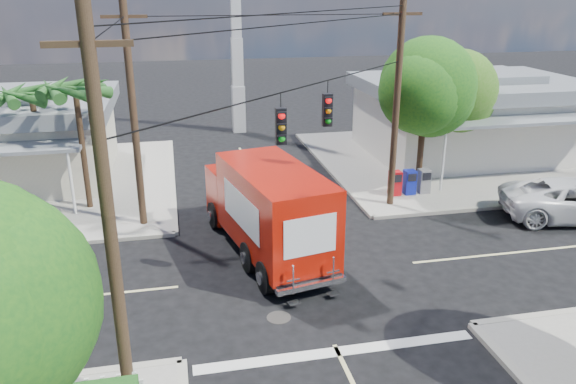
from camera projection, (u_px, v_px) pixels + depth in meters
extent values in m
plane|color=black|center=(300.00, 274.00, 18.61)|extent=(120.00, 120.00, 0.00)
cube|color=gray|center=(450.00, 159.00, 30.83)|extent=(14.00, 14.00, 0.14)
cube|color=#A39E90|center=(327.00, 167.00, 29.47)|extent=(0.25, 14.00, 0.14)
cube|color=#A39E90|center=(526.00, 205.00, 24.39)|extent=(14.00, 0.25, 0.14)
cube|color=gray|center=(22.00, 187.00, 26.56)|extent=(14.00, 14.00, 0.14)
cube|color=#A39E90|center=(172.00, 177.00, 27.92)|extent=(0.25, 14.00, 0.14)
cube|color=beige|center=(255.00, 179.00, 27.80)|extent=(0.12, 12.00, 0.01)
cube|color=beige|center=(566.00, 247.00, 20.54)|extent=(12.00, 0.12, 0.01)
cube|color=silver|center=(338.00, 352.00, 14.65)|extent=(7.50, 0.40, 0.01)
cube|color=silver|center=(469.00, 122.00, 31.43)|extent=(11.00, 8.00, 3.40)
cube|color=gray|center=(473.00, 86.00, 30.73)|extent=(11.80, 8.80, 0.70)
cube|color=gray|center=(474.00, 77.00, 30.55)|extent=(6.05, 4.40, 0.50)
cube|color=gray|center=(524.00, 121.00, 26.51)|extent=(9.90, 1.80, 0.15)
cylinder|color=silver|center=(443.00, 160.00, 25.42)|extent=(0.12, 0.12, 2.90)
cube|color=beige|center=(1.00, 146.00, 27.18)|extent=(10.00, 8.00, 3.20)
cylinder|color=silver|center=(71.00, 183.00, 22.80)|extent=(0.12, 0.12, 2.70)
cube|color=silver|center=(239.00, 109.00, 36.57)|extent=(0.80, 0.80, 3.00)
cube|color=silver|center=(237.00, 62.00, 35.55)|extent=(0.70, 0.70, 3.00)
cube|color=silver|center=(236.00, 13.00, 34.52)|extent=(0.60, 0.60, 3.00)
sphere|color=#164E17|center=(0.00, 313.00, 8.71)|extent=(3.25, 3.25, 3.25)
cylinder|color=#422D1C|center=(421.00, 146.00, 25.50)|extent=(0.28, 0.28, 4.10)
sphere|color=#164E17|center=(426.00, 89.00, 24.63)|extent=(4.10, 4.10, 4.10)
sphere|color=#164E17|center=(416.00, 83.00, 24.64)|extent=(3.33, 3.33, 3.33)
sphere|color=#164E17|center=(436.00, 93.00, 24.46)|extent=(3.58, 3.58, 3.58)
cylinder|color=#422D1C|center=(450.00, 136.00, 28.12)|extent=(0.28, 0.28, 3.58)
sphere|color=#2E6914|center=(455.00, 92.00, 27.35)|extent=(3.58, 3.58, 3.58)
sphere|color=#2E6914|center=(446.00, 87.00, 27.38)|extent=(2.91, 2.91, 2.91)
sphere|color=#2E6914|center=(464.00, 95.00, 27.18)|extent=(3.14, 3.14, 3.14)
cylinder|color=#422D1C|center=(83.00, 150.00, 23.14)|extent=(0.24, 0.24, 5.00)
cone|color=#255A20|center=(98.00, 86.00, 22.43)|extent=(0.50, 2.06, 0.98)
cone|color=#255A20|center=(92.00, 84.00, 23.01)|extent=(1.92, 1.68, 0.98)
cone|color=#255A20|center=(73.00, 84.00, 23.02)|extent=(2.12, 0.95, 0.98)
cone|color=#255A20|center=(55.00, 86.00, 22.45)|extent=(1.34, 2.07, 0.98)
cone|color=#255A20|center=(51.00, 89.00, 21.74)|extent=(1.34, 2.07, 0.98)
cone|color=#255A20|center=(66.00, 91.00, 21.41)|extent=(2.12, 0.95, 0.98)
cone|color=#255A20|center=(87.00, 90.00, 21.71)|extent=(1.92, 1.68, 0.98)
cylinder|color=#422D1C|center=(40.00, 148.00, 24.20)|extent=(0.24, 0.24, 4.60)
cone|color=#255A20|center=(54.00, 92.00, 23.56)|extent=(0.50, 2.06, 0.98)
cone|color=#255A20|center=(48.00, 89.00, 24.14)|extent=(1.92, 1.68, 0.98)
cone|color=#255A20|center=(30.00, 89.00, 24.15)|extent=(2.12, 0.95, 0.98)
cone|color=#255A20|center=(12.00, 92.00, 23.58)|extent=(1.34, 2.07, 0.98)
cone|color=#255A20|center=(8.00, 95.00, 22.86)|extent=(1.34, 2.07, 0.98)
cone|color=#255A20|center=(21.00, 96.00, 22.54)|extent=(2.12, 0.95, 0.98)
cone|color=#255A20|center=(42.00, 95.00, 22.84)|extent=(1.92, 1.68, 0.98)
cylinder|color=#473321|center=(109.00, 223.00, 11.28)|extent=(0.28, 0.28, 9.00)
cube|color=#473321|center=(88.00, 44.00, 10.08)|extent=(1.60, 0.12, 0.12)
cylinder|color=#473321|center=(397.00, 104.00, 22.85)|extent=(0.28, 0.28, 9.00)
cube|color=#473321|center=(403.00, 14.00, 21.65)|extent=(1.60, 0.12, 0.12)
cylinder|color=#473321|center=(134.00, 115.00, 20.84)|extent=(0.28, 0.28, 9.00)
cube|color=#473321|center=(124.00, 16.00, 19.64)|extent=(1.60, 0.12, 0.12)
cylinder|color=black|center=(302.00, 87.00, 16.48)|extent=(10.43, 10.43, 0.04)
cube|color=black|center=(281.00, 126.00, 15.92)|extent=(0.30, 0.24, 1.05)
sphere|color=red|center=(282.00, 116.00, 15.68)|extent=(0.20, 0.20, 0.20)
cube|color=black|center=(327.00, 110.00, 18.03)|extent=(0.30, 0.24, 1.05)
sphere|color=red|center=(329.00, 101.00, 17.79)|extent=(0.20, 0.20, 0.20)
cube|color=#AE0D13|center=(395.00, 183.00, 25.19)|extent=(0.50, 0.50, 1.10)
cube|color=#101C99|center=(409.00, 182.00, 25.33)|extent=(0.50, 0.50, 1.10)
cube|color=slate|center=(424.00, 181.00, 25.47)|extent=(0.50, 0.50, 1.10)
cube|color=black|center=(266.00, 237.00, 20.13)|extent=(3.63, 7.69, 0.24)
cube|color=#BE1507|center=(239.00, 192.00, 22.36)|extent=(2.55, 2.04, 2.09)
cube|color=black|center=(234.00, 178.00, 22.80)|extent=(2.00, 0.63, 0.90)
cube|color=silver|center=(233.00, 201.00, 23.32)|extent=(2.16, 0.55, 0.33)
cube|color=#BE1507|center=(275.00, 209.00, 18.90)|extent=(3.43, 5.87, 2.75)
cube|color=white|center=(307.00, 200.00, 19.31)|extent=(0.71, 3.35, 1.23)
cube|color=white|center=(241.00, 210.00, 18.40)|extent=(0.71, 3.35, 1.23)
cube|color=white|center=(310.00, 236.00, 16.47)|extent=(1.68, 0.36, 1.23)
cube|color=silver|center=(311.00, 285.00, 16.90)|extent=(2.28, 0.69, 0.17)
cube|color=silver|center=(293.00, 280.00, 16.42)|extent=(0.43, 0.14, 0.95)
cube|color=silver|center=(333.00, 271.00, 16.91)|extent=(0.43, 0.14, 0.95)
cylinder|color=black|center=(215.00, 215.00, 22.09)|extent=(0.51, 1.08, 1.04)
cylinder|color=black|center=(266.00, 207.00, 22.90)|extent=(0.51, 1.08, 1.04)
cylinder|color=black|center=(266.00, 277.00, 17.35)|extent=(0.51, 1.08, 1.04)
cylinder|color=black|center=(328.00, 264.00, 18.17)|extent=(0.51, 1.08, 1.04)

